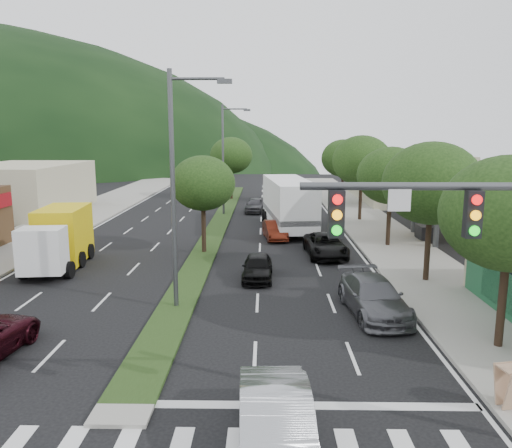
{
  "coord_description": "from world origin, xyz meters",
  "views": [
    {
      "loc": [
        3.82,
        -12.54,
        7.45
      ],
      "look_at": [
        3.35,
        13.62,
        2.69
      ],
      "focal_mm": 35.0,
      "sensor_mm": 36.0,
      "label": 1
    }
  ],
  "objects_px": {
    "tree_r_a": "(510,214)",
    "a_frame_sign": "(512,383)",
    "box_truck": "(60,240)",
    "traffic_signal": "(495,260)",
    "car_queue_e": "(255,205)",
    "motorhome": "(289,203)",
    "tree_r_e": "(343,158)",
    "sedan_silver": "(276,427)",
    "tree_r_c": "(391,176)",
    "car_queue_f": "(302,198)",
    "car_queue_d": "(326,245)",
    "car_queue_b": "(374,297)",
    "streetlight_mid": "(225,154)",
    "tree_r_b": "(432,183)",
    "tree_med_far": "(231,155)",
    "tree_med_near": "(203,183)",
    "streetlight_near": "(178,179)",
    "tree_r_d": "(362,161)",
    "car_queue_c": "(275,230)",
    "car_queue_a": "(258,267)"
  },
  "relations": [
    {
      "from": "tree_med_near",
      "to": "car_queue_b",
      "type": "xyz_separation_m",
      "value": [
        8.36,
        -10.59,
        -3.67
      ]
    },
    {
      "from": "tree_r_e",
      "to": "motorhome",
      "type": "relative_size",
      "value": 0.64
    },
    {
      "from": "car_queue_d",
      "to": "car_queue_f",
      "type": "xyz_separation_m",
      "value": [
        0.15,
        22.38,
        0.03
      ]
    },
    {
      "from": "car_queue_c",
      "to": "car_queue_e",
      "type": "bearing_deg",
      "value": 90.49
    },
    {
      "from": "tree_r_c",
      "to": "car_queue_d",
      "type": "distance_m",
      "value": 6.55
    },
    {
      "from": "car_queue_e",
      "to": "box_truck",
      "type": "height_order",
      "value": "box_truck"
    },
    {
      "from": "tree_r_b",
      "to": "car_queue_d",
      "type": "distance_m",
      "value": 8.24
    },
    {
      "from": "streetlight_mid",
      "to": "car_queue_d",
      "type": "bearing_deg",
      "value": -64.74
    },
    {
      "from": "tree_r_c",
      "to": "car_queue_c",
      "type": "height_order",
      "value": "tree_r_c"
    },
    {
      "from": "car_queue_b",
      "to": "car_queue_f",
      "type": "height_order",
      "value": "car_queue_b"
    },
    {
      "from": "streetlight_mid",
      "to": "box_truck",
      "type": "distance_m",
      "value": 20.31
    },
    {
      "from": "tree_r_d",
      "to": "streetlight_mid",
      "type": "distance_m",
      "value": 12.18
    },
    {
      "from": "tree_r_b",
      "to": "tree_med_far",
      "type": "bearing_deg",
      "value": 110.56
    },
    {
      "from": "traffic_signal",
      "to": "box_truck",
      "type": "bearing_deg",
      "value": 135.83
    },
    {
      "from": "tree_med_near",
      "to": "motorhome",
      "type": "relative_size",
      "value": 0.57
    },
    {
      "from": "sedan_silver",
      "to": "traffic_signal",
      "type": "bearing_deg",
      "value": 3.57
    },
    {
      "from": "tree_r_a",
      "to": "box_truck",
      "type": "bearing_deg",
      "value": 151.43
    },
    {
      "from": "car_queue_e",
      "to": "motorhome",
      "type": "height_order",
      "value": "motorhome"
    },
    {
      "from": "box_truck",
      "to": "tree_r_c",
      "type": "bearing_deg",
      "value": -170.63
    },
    {
      "from": "tree_med_near",
      "to": "streetlight_near",
      "type": "relative_size",
      "value": 0.6
    },
    {
      "from": "tree_r_b",
      "to": "car_queue_b",
      "type": "height_order",
      "value": "tree_r_b"
    },
    {
      "from": "motorhome",
      "to": "car_queue_b",
      "type": "bearing_deg",
      "value": -88.41
    },
    {
      "from": "car_queue_d",
      "to": "streetlight_near",
      "type": "bearing_deg",
      "value": -131.05
    },
    {
      "from": "a_frame_sign",
      "to": "car_queue_d",
      "type": "bearing_deg",
      "value": 88.13
    },
    {
      "from": "car_queue_c",
      "to": "tree_med_near",
      "type": "bearing_deg",
      "value": -143.14
    },
    {
      "from": "streetlight_near",
      "to": "motorhome",
      "type": "distance_m",
      "value": 19.17
    },
    {
      "from": "tree_r_a",
      "to": "a_frame_sign",
      "type": "height_order",
      "value": "tree_r_a"
    },
    {
      "from": "traffic_signal",
      "to": "streetlight_mid",
      "type": "relative_size",
      "value": 0.7
    },
    {
      "from": "tree_r_a",
      "to": "tree_r_c",
      "type": "distance_m",
      "value": 16.0
    },
    {
      "from": "car_queue_c",
      "to": "car_queue_d",
      "type": "distance_m",
      "value": 5.84
    },
    {
      "from": "tree_med_far",
      "to": "car_queue_a",
      "type": "bearing_deg",
      "value": -83.76
    },
    {
      "from": "car_queue_f",
      "to": "tree_r_a",
      "type": "bearing_deg",
      "value": -90.9
    },
    {
      "from": "tree_r_c",
      "to": "box_truck",
      "type": "bearing_deg",
      "value": -165.1
    },
    {
      "from": "tree_med_far",
      "to": "a_frame_sign",
      "type": "distance_m",
      "value": 45.43
    },
    {
      "from": "tree_med_near",
      "to": "streetlight_near",
      "type": "bearing_deg",
      "value": -88.82
    },
    {
      "from": "sedan_silver",
      "to": "tree_med_near",
      "type": "bearing_deg",
      "value": 98.92
    },
    {
      "from": "tree_r_e",
      "to": "car_queue_e",
      "type": "bearing_deg",
      "value": -150.32
    },
    {
      "from": "sedan_silver",
      "to": "motorhome",
      "type": "xyz_separation_m",
      "value": [
        1.57,
        28.11,
        1.3
      ]
    },
    {
      "from": "traffic_signal",
      "to": "sedan_silver",
      "type": "distance_m",
      "value": 6.28
    },
    {
      "from": "car_queue_a",
      "to": "streetlight_mid",
      "type": "bearing_deg",
      "value": 100.06
    },
    {
      "from": "car_queue_a",
      "to": "car_queue_f",
      "type": "height_order",
      "value": "car_queue_f"
    },
    {
      "from": "traffic_signal",
      "to": "car_queue_e",
      "type": "xyz_separation_m",
      "value": [
        -6.17,
        36.33,
        -3.96
      ]
    },
    {
      "from": "tree_med_near",
      "to": "sedan_silver",
      "type": "height_order",
      "value": "tree_med_near"
    },
    {
      "from": "tree_med_far",
      "to": "a_frame_sign",
      "type": "bearing_deg",
      "value": -76.57
    },
    {
      "from": "traffic_signal",
      "to": "a_frame_sign",
      "type": "relative_size",
      "value": 4.56
    },
    {
      "from": "tree_r_c",
      "to": "car_queue_f",
      "type": "distance_m",
      "value": 20.64
    },
    {
      "from": "tree_r_b",
      "to": "car_queue_a",
      "type": "xyz_separation_m",
      "value": [
        -8.55,
        0.41,
        -4.39
      ]
    },
    {
      "from": "tree_r_e",
      "to": "streetlight_mid",
      "type": "relative_size",
      "value": 0.67
    },
    {
      "from": "car_queue_c",
      "to": "car_queue_e",
      "type": "xyz_separation_m",
      "value": [
        -1.69,
        12.38,
        0.03
      ]
    },
    {
      "from": "tree_r_d",
      "to": "box_truck",
      "type": "bearing_deg",
      "value": -142.31
    }
  ]
}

